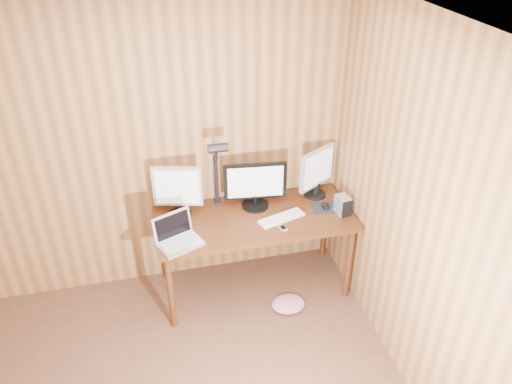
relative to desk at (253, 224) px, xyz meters
name	(u,v)px	position (x,y,z in m)	size (l,w,h in m)	color
room_shell	(138,354)	(-0.93, -1.70, 0.62)	(4.00, 4.00, 4.00)	brown
desk	(253,224)	(0.00, 0.00, 0.00)	(1.60, 0.70, 0.75)	#48230F
monitor_center	(255,185)	(0.04, 0.08, 0.33)	(0.52, 0.22, 0.40)	black
monitor_left	(178,190)	(-0.58, 0.10, 0.36)	(0.39, 0.19, 0.44)	black
monitor_right	(317,172)	(0.59, 0.13, 0.36)	(0.35, 0.23, 0.44)	black
laptop	(177,236)	(-0.64, -0.26, 0.18)	(0.38, 0.34, 0.22)	silver
keyboard	(282,218)	(0.21, -0.15, 0.13)	(0.41, 0.23, 0.02)	silver
mousepad	(325,208)	(0.61, -0.08, 0.12)	(0.23, 0.19, 0.00)	black
mouse	(325,206)	(0.61, -0.08, 0.14)	(0.07, 0.10, 0.04)	black
hard_drive	(343,205)	(0.71, -0.18, 0.20)	(0.11, 0.15, 0.15)	silver
phone	(283,228)	(0.18, -0.28, 0.13)	(0.07, 0.10, 0.01)	silver
speaker	(317,189)	(0.60, 0.14, 0.18)	(0.05, 0.05, 0.11)	black
desk_lamp	(217,164)	(-0.26, 0.12, 0.54)	(0.15, 0.22, 0.67)	black
fabric_pile	(288,304)	(0.21, -0.40, -0.58)	(0.28, 0.23, 0.09)	#D16587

